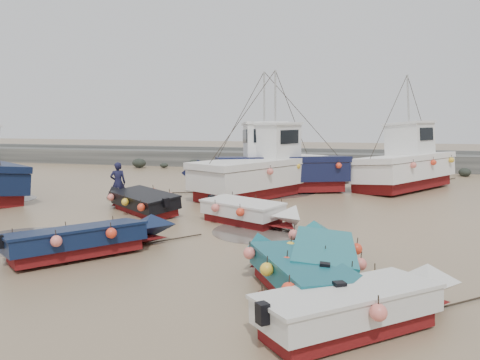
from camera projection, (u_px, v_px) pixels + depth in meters
The scene contains 15 objects.
ground at pixel (141, 237), 15.43m from camera, with size 120.00×120.00×0.00m, color #907555.
seawall at pixel (263, 159), 36.56m from camera, with size 60.00×4.92×1.50m.
puddle_a at pixel (51, 241), 14.91m from camera, with size 5.43×5.43×0.01m, color #514941.
puddle_b at pixel (258, 231), 16.17m from camera, with size 3.20×3.20×0.01m, color #514941.
puddle_d at pixel (258, 190), 25.37m from camera, with size 6.34×6.34×0.01m, color #514941.
dinghy_1 at pixel (89, 236), 13.36m from camera, with size 4.59×5.02×1.43m.
dinghy_2 at pixel (295, 267), 10.60m from camera, with size 3.30×5.07×1.43m.
dinghy_3 at pixel (365, 301), 8.62m from camera, with size 4.81×4.14×1.43m.
dinghy_4 at pixel (141, 199), 19.45m from camera, with size 5.03×4.24×1.43m.
dinghy_5 at pixel (250, 210), 17.09m from camera, with size 4.98×3.15×1.43m.
dinghy_6 at pixel (322, 251), 11.83m from camera, with size 2.04×5.55×1.43m.
cabin_boat_1 at pixel (270, 169), 23.75m from camera, with size 6.88×10.10×6.22m.
cabin_boat_2 at pixel (270, 167), 24.44m from camera, with size 9.74×5.11×6.22m.
cabin_boat_3 at pixel (410, 164), 25.73m from camera, with size 6.89×8.89×6.22m.
person at pixel (119, 203), 21.39m from camera, with size 0.69×0.45×1.90m, color black.
Camera 1 is at (6.62, -13.90, 3.93)m, focal length 35.00 mm.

